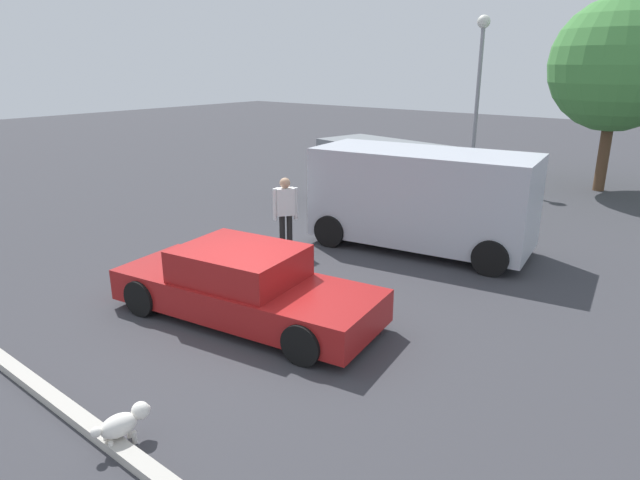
{
  "coord_description": "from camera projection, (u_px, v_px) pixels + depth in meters",
  "views": [
    {
      "loc": [
        6.24,
        -5.86,
        4.17
      ],
      "look_at": [
        -0.15,
        2.03,
        0.9
      ],
      "focal_mm": 30.95,
      "sensor_mm": 36.0,
      "label": 1
    }
  ],
  "objects": [
    {
      "name": "parking_curb",
      "position": [
        64.0,
        407.0,
        6.91
      ],
      "size": [
        6.13,
        0.2,
        0.12
      ],
      "primitive_type": "cube",
      "color": "#B7B2A8",
      "rests_on": "ground_plane"
    },
    {
      "name": "dog",
      "position": [
        123.0,
        423.0,
        6.25
      ],
      "size": [
        0.32,
        0.69,
        0.44
      ],
      "rotation": [
        0.0,
        0.0,
        1.42
      ],
      "color": "white",
      "rests_on": "ground_plane"
    },
    {
      "name": "sedan_foreground",
      "position": [
        244.0,
        286.0,
        9.29
      ],
      "size": [
        4.87,
        2.41,
        1.24
      ],
      "rotation": [
        0.0,
        0.0,
        0.16
      ],
      "color": "maroon",
      "rests_on": "ground_plane"
    },
    {
      "name": "light_post_mid",
      "position": [
        480.0,
        70.0,
        19.05
      ],
      "size": [
        0.44,
        0.44,
        5.71
      ],
      "color": "gray",
      "rests_on": "ground_plane"
    },
    {
      "name": "tree_back_center",
      "position": [
        618.0,
        65.0,
        17.63
      ],
      "size": [
        4.24,
        4.24,
        6.23
      ],
      "color": "brown",
      "rests_on": "ground_plane"
    },
    {
      "name": "pedestrian",
      "position": [
        285.0,
        208.0,
        12.47
      ],
      "size": [
        0.43,
        0.47,
        1.73
      ],
      "rotation": [
        0.0,
        0.0,
        2.49
      ],
      "color": "black",
      "rests_on": "ground_plane"
    },
    {
      "name": "van_white",
      "position": [
        422.0,
        197.0,
        12.66
      ],
      "size": [
        5.2,
        2.81,
        2.29
      ],
      "rotation": [
        0.0,
        0.0,
        3.29
      ],
      "color": "#B2B7C1",
      "rests_on": "ground_plane"
    },
    {
      "name": "ground_plane",
      "position": [
        251.0,
        321.0,
        9.35
      ],
      "size": [
        80.0,
        80.0,
        0.0
      ],
      "primitive_type": "plane",
      "color": "#38383D"
    },
    {
      "name": "suv_dark",
      "position": [
        390.0,
        171.0,
        16.9
      ],
      "size": [
        4.95,
        2.9,
        1.84
      ],
      "rotation": [
        0.0,
        0.0,
        -0.19
      ],
      "color": "gray",
      "rests_on": "ground_plane"
    }
  ]
}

